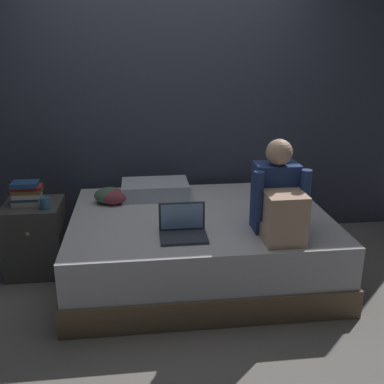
% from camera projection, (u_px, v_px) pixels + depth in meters
% --- Properties ---
extents(ground_plane, '(8.00, 8.00, 0.00)m').
position_uv_depth(ground_plane, '(178.00, 294.00, 3.33)').
color(ground_plane, gray).
extents(wall_back, '(5.60, 0.10, 2.70)m').
position_uv_depth(wall_back, '(165.00, 91.00, 4.03)').
color(wall_back, '#383D4C').
rests_on(wall_back, ground_plane).
extents(bed, '(2.00, 1.50, 0.51)m').
position_uv_depth(bed, '(200.00, 244.00, 3.55)').
color(bed, '#7A6047').
rests_on(bed, ground_plane).
extents(nightstand, '(0.44, 0.46, 0.57)m').
position_uv_depth(nightstand, '(36.00, 238.00, 3.60)').
color(nightstand, '#474442').
rests_on(nightstand, ground_plane).
extents(person_sitting, '(0.39, 0.44, 0.66)m').
position_uv_depth(person_sitting, '(279.00, 200.00, 3.03)').
color(person_sitting, navy).
rests_on(person_sitting, bed).
extents(laptop, '(0.32, 0.23, 0.22)m').
position_uv_depth(laptop, '(183.00, 229.00, 3.06)').
color(laptop, '#333842').
rests_on(laptop, bed).
extents(pillow, '(0.56, 0.36, 0.13)m').
position_uv_depth(pillow, '(155.00, 189.00, 3.84)').
color(pillow, silver).
rests_on(pillow, bed).
extents(book_stack, '(0.23, 0.16, 0.18)m').
position_uv_depth(book_stack, '(27.00, 193.00, 3.47)').
color(book_stack, beige).
rests_on(book_stack, nightstand).
extents(mug, '(0.08, 0.08, 0.09)m').
position_uv_depth(mug, '(45.00, 203.00, 3.39)').
color(mug, teal).
rests_on(mug, nightstand).
extents(clothes_pile, '(0.28, 0.22, 0.13)m').
position_uv_depth(clothes_pile, '(112.00, 196.00, 3.68)').
color(clothes_pile, '#8E3D47').
rests_on(clothes_pile, bed).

